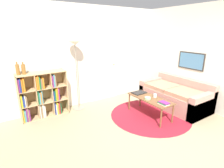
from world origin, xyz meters
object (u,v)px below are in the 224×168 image
at_px(bottle_left, 18,69).
at_px(bowl, 148,98).
at_px(bottle_middle, 24,69).
at_px(laptop, 139,93).
at_px(bookshelf, 42,96).
at_px(couch, 175,96).
at_px(floor_lamp, 75,53).
at_px(cup, 155,96).
at_px(coffee_table, 150,100).

bearing_deg(bottle_left, bowl, -30.31).
bearing_deg(bowl, bottle_middle, 148.72).
relative_size(laptop, bottle_middle, 1.30).
xyz_separation_m(bookshelf, couch, (3.14, -1.32, -0.24)).
distance_m(couch, bottle_middle, 3.79).
relative_size(floor_lamp, couch, 0.99).
bearing_deg(bowl, cup, -0.70).
bearing_deg(cup, bookshelf, 147.92).
distance_m(floor_lamp, bottle_left, 1.30).
distance_m(couch, bottle_left, 3.89).
xyz_separation_m(bookshelf, floor_lamp, (0.86, -0.07, 0.94)).
relative_size(bookshelf, laptop, 3.04).
distance_m(bowl, bottle_middle, 2.80).
height_order(bookshelf, bowl, bookshelf).
xyz_separation_m(cup, bottle_middle, (-2.54, 1.41, 0.68)).
height_order(bowl, cup, cup).
relative_size(couch, cup, 21.47).
bearing_deg(floor_lamp, bowl, -49.05).
bearing_deg(laptop, coffee_table, -91.56).
relative_size(bookshelf, couch, 0.61).
distance_m(bowl, bottle_left, 2.89).
bearing_deg(bottle_left, floor_lamp, -3.68).
xyz_separation_m(coffee_table, cup, (0.13, -0.03, 0.09)).
xyz_separation_m(couch, coffee_table, (-1.02, -0.05, 0.13)).
xyz_separation_m(floor_lamp, laptop, (1.27, -0.91, -0.98)).
relative_size(bowl, bottle_middle, 0.52).
distance_m(bookshelf, coffee_table, 2.53).
height_order(coffee_table, bottle_middle, bottle_middle).
height_order(floor_lamp, cup, floor_lamp).
bearing_deg(bowl, couch, 4.19).
distance_m(bookshelf, cup, 2.65).
xyz_separation_m(laptop, bottle_left, (-2.54, 0.99, 0.72)).
xyz_separation_m(bowl, cup, (0.23, -0.00, 0.02)).
relative_size(bottle_left, bottle_middle, 1.04).
xyz_separation_m(cup, bottle_left, (-2.65, 1.42, 0.69)).
height_order(floor_lamp, laptop, floor_lamp).
relative_size(floor_lamp, coffee_table, 1.53).
xyz_separation_m(bookshelf, coffee_table, (2.12, -1.38, -0.11)).
xyz_separation_m(floor_lamp, bottle_left, (-1.26, 0.08, -0.27)).
relative_size(couch, bottle_middle, 6.50).
bearing_deg(coffee_table, bookshelf, 146.97).
distance_m(floor_lamp, bowl, 2.02).
bearing_deg(bookshelf, laptop, -24.78).
distance_m(laptop, bottle_left, 2.82).
height_order(couch, cup, couch).
bearing_deg(bowl, laptop, 75.12).
relative_size(couch, bowl, 12.42).
bearing_deg(laptop, bottle_left, 158.60).
height_order(floor_lamp, coffee_table, floor_lamp).
xyz_separation_m(bookshelf, cup, (2.25, -1.41, -0.02)).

